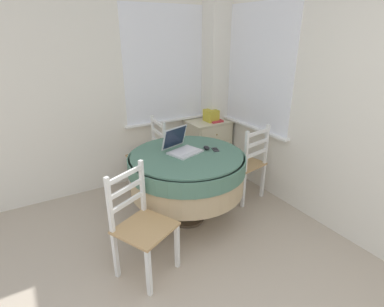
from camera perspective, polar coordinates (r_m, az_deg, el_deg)
name	(u,v)px	position (r m, az deg, el deg)	size (l,w,h in m)	color
corner_room_shell	(211,98)	(3.03, 3.67, 10.57)	(4.31, 4.90, 2.55)	white
round_dining_table	(187,170)	(3.04, -1.00, -3.10)	(1.18, 1.18, 0.76)	#4C3D2D
laptop	(181,147)	(3.01, -2.03, 1.28)	(0.38, 0.38, 0.24)	silver
computer_mouse	(206,148)	(3.07, 2.78, 1.10)	(0.05, 0.08, 0.04)	black
cell_phone	(215,150)	(3.07, 4.48, 0.75)	(0.08, 0.11, 0.01)	#2D2D33
dining_chair_near_back_window	(150,157)	(3.75, -8.07, -0.66)	(0.42, 0.43, 0.92)	tan
dining_chair_near_right_window	(246,164)	(3.58, 10.25, -1.93)	(0.48, 0.47, 0.92)	tan
dining_chair_camera_near	(141,225)	(2.51, -9.67, -13.32)	(0.55, 0.54, 0.92)	tan
corner_cabinet	(208,146)	(4.27, 3.00, 1.44)	(0.57, 0.45, 0.75)	beige
storage_box	(211,115)	(4.13, 3.66, 7.24)	(0.16, 0.18, 0.16)	gold
book_on_cabinet	(213,120)	(4.16, 4.05, 6.41)	(0.17, 0.26, 0.02)	#BC3338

